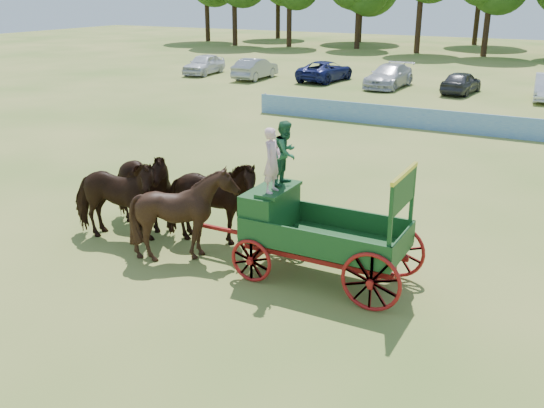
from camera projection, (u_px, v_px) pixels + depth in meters
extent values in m
plane|color=tan|center=(420.00, 310.00, 13.40)|extent=(160.00, 160.00, 0.00)
imported|color=black|center=(113.00, 199.00, 16.66)|extent=(3.09, 1.80, 2.46)
imported|color=black|center=(140.00, 188.00, 17.57)|extent=(3.09, 1.80, 2.46)
imported|color=black|center=(185.00, 214.00, 15.59)|extent=(2.46, 2.25, 2.46)
imported|color=black|center=(209.00, 201.00, 16.51)|extent=(3.15, 2.02, 2.46)
cube|color=#A21B10|center=(270.00, 245.00, 15.29)|extent=(0.12, 2.00, 0.12)
cube|color=#A21B10|center=(384.00, 269.00, 13.96)|extent=(0.12, 2.00, 0.12)
cube|color=#A21B10|center=(315.00, 261.00, 14.12)|extent=(3.80, 0.10, 0.12)
cube|color=#A21B10|center=(334.00, 244.00, 15.04)|extent=(3.80, 0.10, 0.12)
cube|color=#A21B10|center=(239.00, 233.00, 15.64)|extent=(2.80, 0.09, 0.09)
cube|color=#18481E|center=(325.00, 241.00, 14.49)|extent=(3.80, 1.80, 0.10)
cube|color=#18481E|center=(310.00, 243.00, 13.65)|extent=(3.80, 0.06, 0.55)
cube|color=#18481E|center=(339.00, 218.00, 15.12)|extent=(3.80, 0.06, 0.55)
cube|color=#18481E|center=(403.00, 245.00, 13.55)|extent=(0.06, 1.80, 0.55)
cube|color=#18481E|center=(270.00, 210.00, 14.97)|extent=(0.85, 1.70, 1.05)
cube|color=#18481E|center=(279.00, 189.00, 14.66)|extent=(0.55, 1.50, 0.08)
cube|color=#18481E|center=(257.00, 215.00, 15.20)|extent=(0.10, 1.60, 0.65)
cube|color=#18481E|center=(263.00, 227.00, 15.22)|extent=(0.55, 1.60, 0.06)
cube|color=#18481E|center=(390.00, 229.00, 12.70)|extent=(0.08, 0.08, 1.80)
cube|color=#18481E|center=(411.00, 206.00, 14.03)|extent=(0.08, 0.08, 1.80)
cube|color=#18481E|center=(403.00, 191.00, 13.17)|extent=(0.07, 1.75, 0.75)
cube|color=gold|center=(405.00, 174.00, 13.03)|extent=(0.08, 1.80, 0.09)
cube|color=gold|center=(401.00, 191.00, 13.18)|extent=(0.02, 1.30, 0.12)
torus|color=#A21B10|center=(251.00, 261.00, 14.51)|extent=(1.09, 0.09, 1.09)
torus|color=#A21B10|center=(287.00, 234.00, 16.09)|extent=(1.09, 0.09, 1.09)
torus|color=#A21B10|center=(371.00, 282.00, 13.13)|extent=(1.39, 0.09, 1.39)
torus|color=#A21B10|center=(397.00, 251.00, 14.71)|extent=(1.39, 0.09, 1.39)
imported|color=beige|center=(272.00, 160.00, 14.10)|extent=(0.37, 0.56, 1.54)
imported|color=#235D39|center=(286.00, 153.00, 14.67)|extent=(0.60, 0.77, 1.58)
cube|color=#2160B4|center=(502.00, 127.00, 28.62)|extent=(26.00, 0.08, 1.05)
imported|color=silver|center=(204.00, 64.00, 49.47)|extent=(2.43, 4.95, 1.63)
imported|color=gray|center=(255.00, 69.00, 46.92)|extent=(1.83, 4.89, 1.60)
imported|color=navy|center=(325.00, 71.00, 45.92)|extent=(3.01, 5.66, 1.51)
imported|color=silver|center=(389.00, 76.00, 42.96)|extent=(2.45, 5.62, 1.61)
imported|color=#333338|center=(461.00, 82.00, 40.45)|extent=(2.18, 4.55, 1.50)
cylinder|color=#382314|center=(207.00, 21.00, 79.65)|extent=(0.60, 0.60, 5.20)
cylinder|color=#382314|center=(235.00, 23.00, 73.64)|extent=(0.60, 0.60, 5.24)
cylinder|color=#382314|center=(289.00, 26.00, 72.23)|extent=(0.60, 0.60, 4.74)
cylinder|color=#382314|center=(357.00, 29.00, 69.83)|extent=(0.60, 0.60, 4.36)
cylinder|color=#382314|center=(418.00, 26.00, 65.01)|extent=(0.60, 0.60, 5.57)
cylinder|color=#382314|center=(486.00, 32.00, 61.78)|extent=(0.60, 0.60, 4.83)
cylinder|color=#382314|center=(278.00, 19.00, 84.14)|extent=(0.60, 0.60, 5.09)
cylinder|color=#382314|center=(360.00, 23.00, 78.12)|extent=(0.60, 0.60, 4.70)
cylinder|color=#382314|center=(477.00, 20.00, 74.36)|extent=(0.60, 0.60, 6.00)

